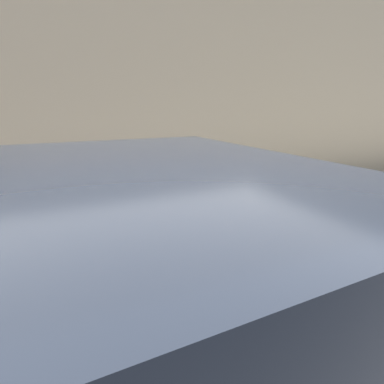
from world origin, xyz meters
TOP-DOWN VIEW (x-y plane):
  - sidewalk at (0.00, 2.20)m, footprint 24.00×2.80m
  - building_facade at (0.00, 4.80)m, footprint 24.00×0.30m
  - parking_meter at (0.44, 1.02)m, footprint 0.20×0.13m

SIDE VIEW (x-z plane):
  - sidewalk at x=0.00m, z-range 0.00..0.14m
  - parking_meter at x=0.44m, z-range 0.39..1.92m
  - building_facade at x=0.00m, z-range 0.00..6.21m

